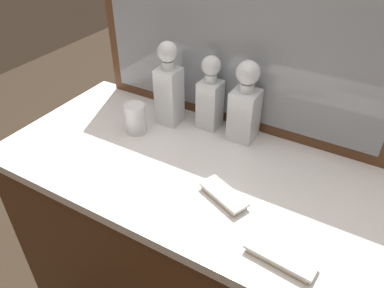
# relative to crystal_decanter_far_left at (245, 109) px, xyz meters

# --- Properties ---
(dresser) EXTENTS (1.26, 0.62, 0.92)m
(dresser) POSITION_rel_crystal_decanter_far_left_xyz_m (-0.07, -0.22, -0.57)
(dresser) COLOR brown
(dresser) RESTS_ON ground_plane
(dresser_mirror) EXTENTS (1.07, 0.03, 0.57)m
(dresser_mirror) POSITION_rel_crystal_decanter_far_left_xyz_m (-0.07, 0.07, 0.17)
(dresser_mirror) COLOR brown
(dresser_mirror) RESTS_ON dresser
(crystal_decanter_far_left) EXTENTS (0.09, 0.09, 0.28)m
(crystal_decanter_far_left) POSITION_rel_crystal_decanter_far_left_xyz_m (0.00, 0.00, 0.00)
(crystal_decanter_far_left) COLOR white
(crystal_decanter_far_left) RESTS_ON dresser
(crystal_decanter_center) EXTENTS (0.08, 0.08, 0.30)m
(crystal_decanter_center) POSITION_rel_crystal_decanter_far_left_xyz_m (-0.27, -0.04, 0.01)
(crystal_decanter_center) COLOR white
(crystal_decanter_center) RESTS_ON dresser
(crystal_decanter_front) EXTENTS (0.07, 0.07, 0.27)m
(crystal_decanter_front) POSITION_rel_crystal_decanter_far_left_xyz_m (-0.13, 0.01, -0.01)
(crystal_decanter_front) COLOR white
(crystal_decanter_front) RESTS_ON dresser
(crystal_tumbler_rear) EXTENTS (0.07, 0.07, 0.11)m
(crystal_tumbler_rear) POSITION_rel_crystal_decanter_far_left_xyz_m (-0.34, -0.15, -0.06)
(crystal_tumbler_rear) COLOR white
(crystal_tumbler_rear) RESTS_ON dresser
(silver_brush_left) EXTENTS (0.16, 0.11, 0.02)m
(silver_brush_left) POSITION_rel_crystal_decanter_far_left_xyz_m (0.08, -0.30, -0.10)
(silver_brush_left) COLOR #B7A88C
(silver_brush_left) RESTS_ON dresser
(silver_brush_front) EXTENTS (0.17, 0.08, 0.02)m
(silver_brush_front) POSITION_rel_crystal_decanter_far_left_xyz_m (0.29, -0.42, -0.10)
(silver_brush_front) COLOR #B7A88C
(silver_brush_front) RESTS_ON dresser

